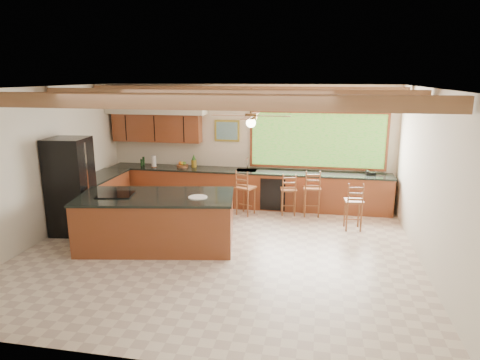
# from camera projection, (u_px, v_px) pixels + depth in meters

# --- Properties ---
(ground) EXTENTS (7.20, 7.20, 0.00)m
(ground) POSITION_uv_depth(u_px,v_px,m) (220.00, 251.00, 8.03)
(ground) COLOR beige
(ground) RESTS_ON ground
(room_shell) EXTENTS (7.27, 6.54, 3.02)m
(room_shell) POSITION_uv_depth(u_px,v_px,m) (218.00, 129.00, 8.15)
(room_shell) COLOR beige
(room_shell) RESTS_ON ground
(counter_run) EXTENTS (7.12, 3.10, 1.25)m
(counter_run) POSITION_uv_depth(u_px,v_px,m) (211.00, 190.00, 10.47)
(counter_run) COLOR brown
(counter_run) RESTS_ON ground
(island) EXTENTS (3.10, 1.85, 1.03)m
(island) POSITION_uv_depth(u_px,v_px,m) (157.00, 221.00, 8.15)
(island) COLOR brown
(island) RESTS_ON ground
(refrigerator) EXTENTS (0.85, 0.83, 1.99)m
(refrigerator) POSITION_uv_depth(u_px,v_px,m) (71.00, 186.00, 8.75)
(refrigerator) COLOR black
(refrigerator) RESTS_ON ground
(bar_stool_a) EXTENTS (0.50, 0.50, 1.08)m
(bar_stool_a) POSITION_uv_depth(u_px,v_px,m) (245.00, 189.00, 9.94)
(bar_stool_a) COLOR brown
(bar_stool_a) RESTS_ON ground
(bar_stool_b) EXTENTS (0.43, 0.43, 1.11)m
(bar_stool_b) POSITION_uv_depth(u_px,v_px,m) (312.00, 189.00, 9.86)
(bar_stool_b) COLOR brown
(bar_stool_b) RESTS_ON ground
(bar_stool_c) EXTENTS (0.42, 0.42, 1.01)m
(bar_stool_c) POSITION_uv_depth(u_px,v_px,m) (288.00, 190.00, 9.95)
(bar_stool_c) COLOR brown
(bar_stool_c) RESTS_ON ground
(bar_stool_d) EXTENTS (0.41, 0.41, 1.05)m
(bar_stool_d) POSITION_uv_depth(u_px,v_px,m) (354.00, 202.00, 8.97)
(bar_stool_d) COLOR brown
(bar_stool_d) RESTS_ON ground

